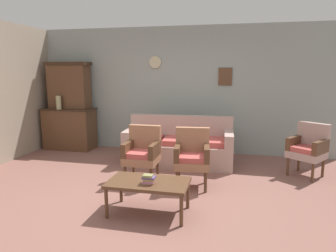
{
  "coord_description": "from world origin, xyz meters",
  "views": [
    {
      "loc": [
        1.11,
        -3.84,
        1.76
      ],
      "look_at": [
        0.03,
        1.02,
        0.85
      ],
      "focal_mm": 32.11,
      "sensor_mm": 36.0,
      "label": 1
    }
  ],
  "objects": [
    {
      "name": "wall_back_with_decor",
      "position": [
        0.0,
        2.63,
        1.35
      ],
      "size": [
        6.4,
        0.09,
        2.7
      ],
      "color": "#939E99",
      "rests_on": "ground"
    },
    {
      "name": "vase_on_cabinet",
      "position": [
        -2.67,
        2.07,
        1.08
      ],
      "size": [
        0.11,
        0.11,
        0.3
      ],
      "primitive_type": "cylinder",
      "color": "tan",
      "rests_on": "side_cabinet"
    },
    {
      "name": "wingback_chair_by_fireplace",
      "position": [
        2.35,
        1.46,
        0.5
      ],
      "size": [
        0.71,
        0.7,
        0.9
      ],
      "color": "tan",
      "rests_on": "ground"
    },
    {
      "name": "coffee_table",
      "position": [
        0.11,
        -0.45,
        0.38
      ],
      "size": [
        1.0,
        0.56,
        0.42
      ],
      "color": "brown",
      "rests_on": "ground"
    },
    {
      "name": "ground_plane",
      "position": [
        0.0,
        0.0,
        0.0
      ],
      "size": [
        7.68,
        7.68,
        0.0
      ],
      "primitive_type": "plane",
      "color": "#84564C"
    },
    {
      "name": "armchair_row_middle",
      "position": [
        -0.3,
        0.6,
        0.5
      ],
      "size": [
        0.53,
        0.5,
        0.9
      ],
      "color": "#9E6B4C",
      "rests_on": "ground"
    },
    {
      "name": "floral_couch",
      "position": [
        0.1,
        1.66,
        0.33
      ],
      "size": [
        2.05,
        0.88,
        0.9
      ],
      "color": "tan",
      "rests_on": "ground"
    },
    {
      "name": "book_stack_on_table",
      "position": [
        0.13,
        -0.53,
        0.48
      ],
      "size": [
        0.16,
        0.12,
        0.12
      ],
      "color": "tan",
      "rests_on": "coffee_table"
    },
    {
      "name": "armchair_by_doorway",
      "position": [
        0.51,
        0.57,
        0.5
      ],
      "size": [
        0.57,
        0.54,
        0.9
      ],
      "color": "#9E6B4C",
      "rests_on": "ground"
    },
    {
      "name": "cabinet_upper_hutch",
      "position": [
        -2.55,
        2.33,
        1.45
      ],
      "size": [
        0.99,
        0.38,
        1.03
      ],
      "color": "brown",
      "rests_on": "side_cabinet"
    },
    {
      "name": "side_cabinet",
      "position": [
        -2.55,
        2.25,
        0.47
      ],
      "size": [
        1.16,
        0.55,
        0.93
      ],
      "color": "brown",
      "rests_on": "ground"
    }
  ]
}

